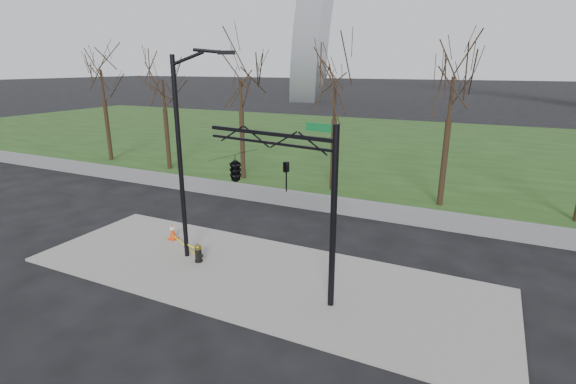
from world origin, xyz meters
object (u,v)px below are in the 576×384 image
at_px(traffic_signal_mast, 252,171).
at_px(traffic_cone, 173,231).
at_px(fire_hydrant, 198,253).
at_px(street_light, 185,146).

bearing_deg(traffic_signal_mast, traffic_cone, 173.42).
height_order(fire_hydrant, street_light, street_light).
distance_m(fire_hydrant, street_light, 4.28).
xyz_separation_m(traffic_cone, traffic_signal_mast, (5.11, -1.49, 3.68)).
relative_size(traffic_cone, traffic_signal_mast, 0.12).
xyz_separation_m(fire_hydrant, traffic_signal_mast, (2.65, -0.14, 3.69)).
bearing_deg(street_light, traffic_signal_mast, -26.78).
bearing_deg(fire_hydrant, traffic_cone, 175.36).
height_order(fire_hydrant, traffic_signal_mast, traffic_signal_mast).
xyz_separation_m(street_light, traffic_signal_mast, (3.21, -0.45, -0.55)).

